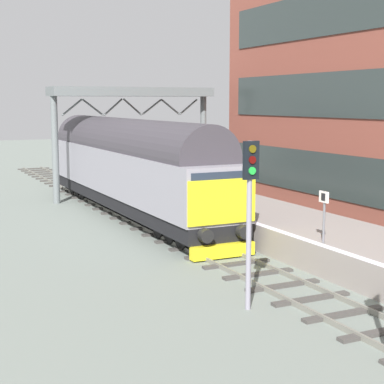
% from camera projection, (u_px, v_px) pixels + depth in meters
% --- Properties ---
extents(ground_plane, '(140.00, 140.00, 0.00)m').
position_uv_depth(ground_plane, '(184.00, 240.00, 24.78)').
color(ground_plane, slate).
rests_on(ground_plane, ground).
extents(track_main, '(2.50, 60.00, 0.15)m').
position_uv_depth(track_main, '(184.00, 239.00, 24.77)').
color(track_main, slate).
rests_on(track_main, ground).
extents(station_platform, '(4.00, 44.00, 1.01)m').
position_uv_depth(station_platform, '(262.00, 221.00, 26.25)').
color(station_platform, gray).
rests_on(station_platform, ground).
extents(diesel_locomotive, '(2.74, 19.53, 4.68)m').
position_uv_depth(diesel_locomotive, '(129.00, 164.00, 30.15)').
color(diesel_locomotive, black).
rests_on(diesel_locomotive, ground).
extents(signal_post_mid, '(0.44, 0.22, 4.48)m').
position_uv_depth(signal_post_mid, '(250.00, 203.00, 16.14)').
color(signal_post_mid, gray).
rests_on(signal_post_mid, ground).
extents(platform_number_sign, '(0.10, 0.44, 1.66)m').
position_uv_depth(platform_number_sign, '(324.00, 208.00, 19.70)').
color(platform_number_sign, slate).
rests_on(platform_number_sign, station_platform).
extents(overhead_footbridge, '(9.30, 2.00, 6.27)m').
position_uv_depth(overhead_footbridge, '(133.00, 100.00, 34.93)').
color(overhead_footbridge, slate).
rests_on(overhead_footbridge, ground).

